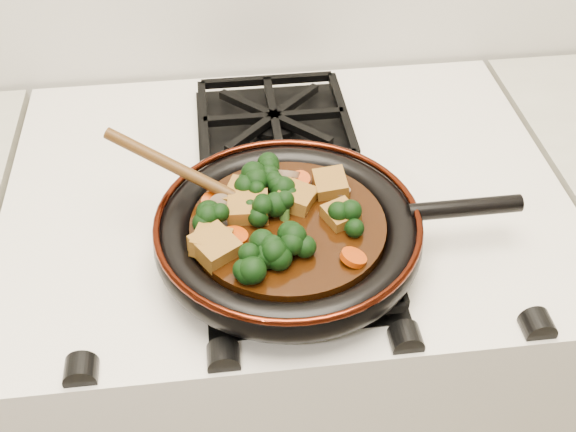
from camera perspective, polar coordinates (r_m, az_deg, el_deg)
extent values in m
cube|color=white|center=(1.33, -0.18, -12.87)|extent=(0.76, 0.60, 0.90)
cylinder|color=black|center=(0.87, 0.00, -1.81)|extent=(0.29, 0.29, 0.01)
torus|color=black|center=(0.86, 0.00, -1.38)|extent=(0.32, 0.32, 0.04)
torus|color=#411409|center=(0.85, 0.00, -0.35)|extent=(0.32, 0.32, 0.01)
cylinder|color=black|center=(0.90, 13.80, 0.64)|extent=(0.14, 0.02, 0.02)
cylinder|color=black|center=(0.86, 0.00, -1.04)|extent=(0.23, 0.23, 0.02)
cube|color=brown|center=(0.87, 0.82, 1.42)|extent=(0.05, 0.05, 0.02)
cube|color=brown|center=(0.82, -6.09, -2.08)|extent=(0.05, 0.05, 0.03)
cube|color=brown|center=(0.89, 3.37, 2.48)|extent=(0.04, 0.04, 0.03)
cube|color=brown|center=(0.88, -3.49, 1.64)|extent=(0.06, 0.06, 0.03)
cube|color=brown|center=(0.87, 0.63, 1.41)|extent=(0.06, 0.06, 0.03)
cube|color=brown|center=(0.81, -5.80, -2.45)|extent=(0.06, 0.06, 0.03)
cube|color=brown|center=(0.85, 4.16, 0.04)|extent=(0.05, 0.05, 0.02)
cube|color=brown|center=(0.86, -3.16, 0.59)|extent=(0.05, 0.05, 0.03)
cylinder|color=#AB3304|center=(0.83, -5.52, -1.77)|extent=(0.03, 0.03, 0.02)
cylinder|color=#AB3304|center=(0.90, 0.97, 2.85)|extent=(0.03, 0.03, 0.02)
cylinder|color=#AB3304|center=(0.87, -5.94, 0.96)|extent=(0.03, 0.03, 0.02)
cylinder|color=#AB3304|center=(0.83, -4.26, -1.64)|extent=(0.03, 0.03, 0.01)
cylinder|color=#AB3304|center=(0.81, 5.19, -3.28)|extent=(0.03, 0.03, 0.02)
cylinder|color=#AB3304|center=(0.91, -2.63, 3.31)|extent=(0.03, 0.03, 0.02)
cylinder|color=#7E6248|center=(0.91, -0.11, 3.34)|extent=(0.04, 0.04, 0.03)
cylinder|color=#7E6248|center=(0.89, 3.97, 2.24)|extent=(0.04, 0.04, 0.02)
cylinder|color=#7E6248|center=(0.87, -5.34, 0.75)|extent=(0.03, 0.03, 0.03)
ellipsoid|color=#4A2D10|center=(0.87, -2.68, 0.74)|extent=(0.07, 0.06, 0.02)
cylinder|color=#4A2D10|center=(0.88, -8.52, 3.65)|extent=(0.02, 0.02, 0.20)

